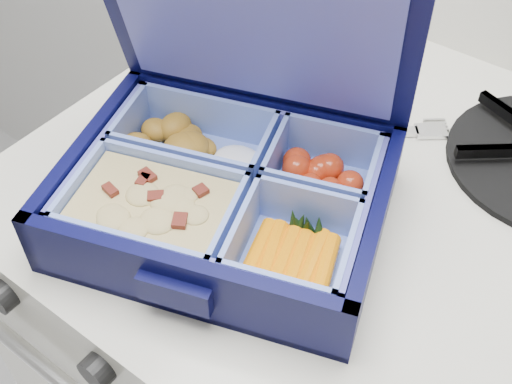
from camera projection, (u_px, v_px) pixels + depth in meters
The scene contains 4 objects.
stove at pixel (325, 380), 0.85m from camera, with size 0.53×0.53×0.80m, color silver, non-canonical shape.
bento_box at pixel (226, 195), 0.50m from camera, with size 0.24×0.19×0.06m, color #060732, non-canonical shape.
burner_grate_rear at pixel (308, 4), 0.73m from camera, with size 0.16×0.16×0.02m, color black.
fork at pixel (344, 133), 0.59m from camera, with size 0.02×0.17×0.01m, color silver, non-canonical shape.
Camera 1 is at (0.24, 1.33, 1.19)m, focal length 45.00 mm.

